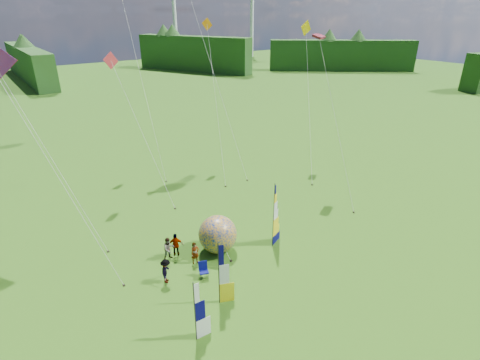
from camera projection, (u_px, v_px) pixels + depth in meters
ground at (292, 281)px, 22.49m from camera, size 220.00×220.00×0.00m
treeline_ring at (297, 224)px, 20.83m from camera, size 210.00×210.00×8.00m
turbine_left at (252, 9)px, 123.60m from camera, size 8.00×1.20×30.00m
turbine_right at (174, 9)px, 115.38m from camera, size 8.00×1.20×30.00m
feather_banner_main at (274, 217)px, 24.95m from camera, size 1.20×0.56×4.59m
side_banner_left at (219, 275)px, 20.06m from camera, size 1.01×0.50×3.82m
side_banner_far at (195, 313)px, 17.83m from camera, size 1.01×0.17×3.42m
bol_inflatable at (218, 234)px, 24.86m from camera, size 3.06×3.06×2.56m
spectator_a at (195, 253)px, 23.83m from camera, size 0.57×0.39×1.51m
spectator_b at (169, 249)px, 24.21m from camera, size 0.78×0.40×1.58m
spectator_c at (166, 271)px, 22.14m from camera, size 0.92×1.03×1.58m
spectator_d at (176, 245)px, 24.55m from camera, size 1.02×0.84×1.64m
camp_chair at (204, 271)px, 22.62m from camera, size 0.75×0.75×1.02m
kite_whale at (206, 41)px, 35.42m from camera, size 4.26×16.57×24.36m
kite_rainbow_delta at (48, 142)px, 23.42m from camera, size 10.72×12.41×14.65m
kite_parafoil at (337, 113)px, 30.31m from camera, size 8.40×11.75×14.51m
small_kite_red at (142, 128)px, 30.15m from camera, size 7.09×9.93×12.38m
small_kite_orange at (216, 97)px, 35.60m from camera, size 6.30×10.80×14.60m
small_kite_yellow at (309, 97)px, 35.78m from camera, size 8.72×10.58×14.51m
small_kite_pink at (45, 149)px, 20.28m from camera, size 7.69×10.21×16.00m
small_kite_green at (140, 71)px, 35.32m from camera, size 4.86×12.16×19.19m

